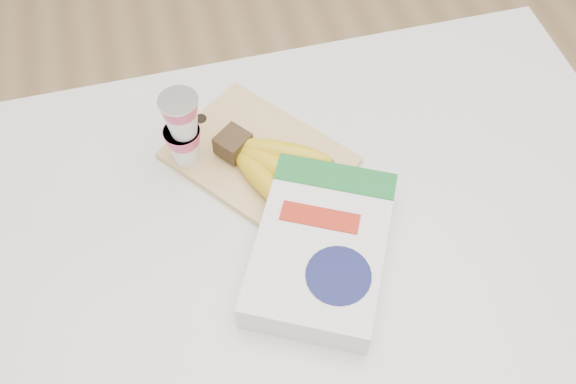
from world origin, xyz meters
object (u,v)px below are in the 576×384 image
at_px(table, 297,333).
at_px(cutting_board, 259,158).
at_px(bananas, 269,164).
at_px(yogurt_stack, 182,129).
at_px(cereal_box, 321,248).

relative_size(table, cutting_board, 4.16).
distance_m(table, bananas, 0.47).
relative_size(table, bananas, 5.92).
relative_size(yogurt_stack, cereal_box, 0.44).
relative_size(table, cereal_box, 3.56).
bearing_deg(bananas, yogurt_stack, 153.26).
bearing_deg(yogurt_stack, cereal_box, -54.14).
xyz_separation_m(cutting_board, bananas, (0.01, -0.04, 0.03)).
xyz_separation_m(table, cereal_box, (0.01, -0.06, 0.45)).
distance_m(bananas, yogurt_stack, 0.14).
xyz_separation_m(bananas, yogurt_stack, (-0.12, 0.06, 0.05)).
bearing_deg(bananas, table, -77.00).
bearing_deg(cereal_box, yogurt_stack, 153.16).
height_order(cutting_board, bananas, bananas).
bearing_deg(cereal_box, bananas, 130.82).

